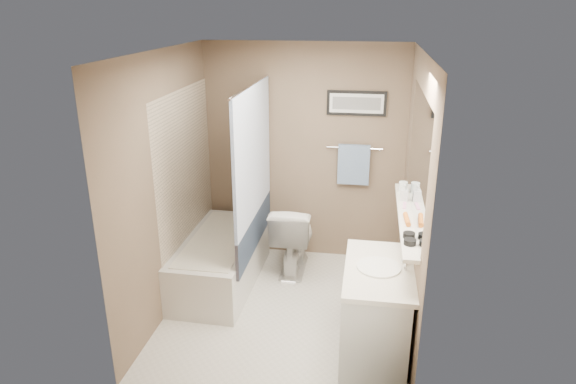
% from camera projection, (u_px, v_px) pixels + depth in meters
% --- Properties ---
extents(ground, '(2.50, 2.50, 0.00)m').
position_uv_depth(ground, '(285.00, 310.00, 4.91)').
color(ground, silver).
rests_on(ground, ground).
extents(ceiling, '(2.20, 2.50, 0.04)m').
position_uv_depth(ceiling, '(285.00, 54.00, 4.09)').
color(ceiling, white).
rests_on(ceiling, wall_back).
extents(wall_back, '(2.20, 0.04, 2.40)m').
position_uv_depth(wall_back, '(304.00, 154.00, 5.64)').
color(wall_back, brown).
rests_on(wall_back, ground).
extents(wall_front, '(2.20, 0.04, 2.40)m').
position_uv_depth(wall_front, '(254.00, 256.00, 3.36)').
color(wall_front, brown).
rests_on(wall_front, ground).
extents(wall_left, '(0.04, 2.50, 2.40)m').
position_uv_depth(wall_left, '(168.00, 186.00, 4.66)').
color(wall_left, brown).
rests_on(wall_left, ground).
extents(wall_right, '(0.04, 2.50, 2.40)m').
position_uv_depth(wall_right, '(411.00, 200.00, 4.34)').
color(wall_right, brown).
rests_on(wall_right, ground).
extents(tile_surround, '(0.02, 1.55, 2.00)m').
position_uv_depth(tile_surround, '(187.00, 188.00, 5.20)').
color(tile_surround, '#C3AE94').
rests_on(tile_surround, wall_left).
extents(curtain_rod, '(0.02, 1.55, 0.02)m').
position_uv_depth(curtain_rod, '(251.00, 85.00, 4.73)').
color(curtain_rod, silver).
rests_on(curtain_rod, wall_left).
extents(curtain_upper, '(0.03, 1.45, 1.28)m').
position_uv_depth(curtain_upper, '(253.00, 153.00, 4.95)').
color(curtain_upper, white).
rests_on(curtain_upper, curtain_rod).
extents(curtain_lower, '(0.03, 1.45, 0.36)m').
position_uv_depth(curtain_lower, '(255.00, 230.00, 5.24)').
color(curtain_lower, '#28364C').
rests_on(curtain_lower, curtain_rod).
extents(mirror, '(0.02, 1.60, 1.00)m').
position_uv_depth(mirror, '(418.00, 157.00, 4.05)').
color(mirror, silver).
rests_on(mirror, wall_right).
extents(shelf, '(0.12, 1.60, 0.03)m').
position_uv_depth(shelf, '(406.00, 217.00, 4.24)').
color(shelf, silver).
rests_on(shelf, wall_right).
extents(towel_bar, '(0.60, 0.02, 0.02)m').
position_uv_depth(towel_bar, '(354.00, 148.00, 5.51)').
color(towel_bar, silver).
rests_on(towel_bar, wall_back).
extents(towel, '(0.34, 0.05, 0.44)m').
position_uv_depth(towel, '(354.00, 165.00, 5.55)').
color(towel, '#9BBDE2').
rests_on(towel, towel_bar).
extents(art_frame, '(0.62, 0.02, 0.26)m').
position_uv_depth(art_frame, '(357.00, 103.00, 5.36)').
color(art_frame, black).
rests_on(art_frame, wall_back).
extents(art_mat, '(0.56, 0.00, 0.20)m').
position_uv_depth(art_mat, '(356.00, 103.00, 5.34)').
color(art_mat, white).
rests_on(art_mat, art_frame).
extents(art_image, '(0.50, 0.00, 0.13)m').
position_uv_depth(art_image, '(356.00, 103.00, 5.34)').
color(art_image, '#595959').
rests_on(art_image, art_mat).
extents(door, '(0.80, 0.02, 2.00)m').
position_uv_depth(door, '(337.00, 291.00, 3.33)').
color(door, silver).
rests_on(door, wall_front).
extents(door_handle, '(0.10, 0.02, 0.02)m').
position_uv_depth(door_handle, '(288.00, 283.00, 3.43)').
color(door_handle, silver).
rests_on(door_handle, door).
extents(bathtub, '(0.73, 1.51, 0.50)m').
position_uv_depth(bathtub, '(221.00, 261.00, 5.31)').
color(bathtub, silver).
rests_on(bathtub, ground).
extents(tub_rim, '(0.56, 1.36, 0.02)m').
position_uv_depth(tub_rim, '(220.00, 239.00, 5.23)').
color(tub_rim, beige).
rests_on(tub_rim, bathtub).
extents(toilet, '(0.43, 0.75, 0.77)m').
position_uv_depth(toilet, '(293.00, 237.00, 5.56)').
color(toilet, silver).
rests_on(toilet, ground).
extents(vanity, '(0.56, 0.93, 0.80)m').
position_uv_depth(vanity, '(378.00, 317.00, 4.10)').
color(vanity, silver).
rests_on(vanity, ground).
extents(countertop, '(0.54, 0.96, 0.04)m').
position_uv_depth(countertop, '(380.00, 270.00, 3.96)').
color(countertop, white).
rests_on(countertop, vanity).
extents(sink_basin, '(0.34, 0.34, 0.01)m').
position_uv_depth(sink_basin, '(379.00, 267.00, 3.95)').
color(sink_basin, white).
rests_on(sink_basin, countertop).
extents(faucet_spout, '(0.02, 0.02, 0.10)m').
position_uv_depth(faucet_spout, '(406.00, 264.00, 3.91)').
color(faucet_spout, silver).
rests_on(faucet_spout, countertop).
extents(faucet_knob, '(0.05, 0.05, 0.05)m').
position_uv_depth(faucet_knob, '(405.00, 260.00, 4.01)').
color(faucet_knob, silver).
rests_on(faucet_knob, countertop).
extents(candle_bowl_near, '(0.09, 0.09, 0.04)m').
position_uv_depth(candle_bowl_near, '(410.00, 242.00, 3.71)').
color(candle_bowl_near, black).
rests_on(candle_bowl_near, shelf).
extents(candle_bowl_far, '(0.09, 0.09, 0.04)m').
position_uv_depth(candle_bowl_far, '(409.00, 235.00, 3.82)').
color(candle_bowl_far, black).
rests_on(candle_bowl_far, shelf).
extents(hair_brush_front, '(0.05, 0.22, 0.04)m').
position_uv_depth(hair_brush_front, '(407.00, 219.00, 4.10)').
color(hair_brush_front, orange).
rests_on(hair_brush_front, shelf).
extents(pink_comb, '(0.04, 0.16, 0.01)m').
position_uv_depth(pink_comb, '(404.00, 205.00, 4.43)').
color(pink_comb, '#FA98C5').
rests_on(pink_comb, shelf).
extents(glass_jar, '(0.08, 0.08, 0.10)m').
position_uv_depth(glass_jar, '(403.00, 187.00, 4.73)').
color(glass_jar, white).
rests_on(glass_jar, shelf).
extents(soap_bottle, '(0.07, 0.07, 0.15)m').
position_uv_depth(soap_bottle, '(404.00, 192.00, 4.53)').
color(soap_bottle, '#999999').
rests_on(soap_bottle, shelf).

